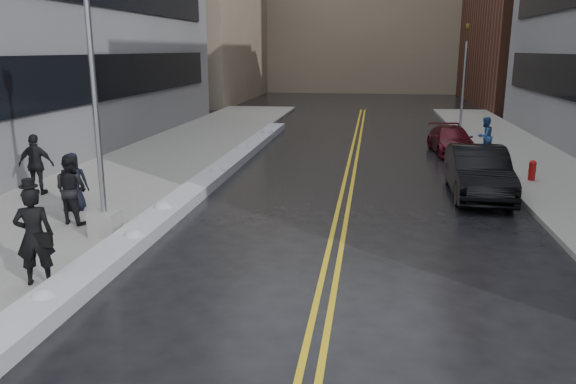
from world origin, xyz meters
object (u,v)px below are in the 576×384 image
at_px(pedestrian_fedora, 34,236).
at_px(pedestrian_b, 71,189).
at_px(pedestrian_east, 485,136).
at_px(car_black, 478,172).
at_px(lamppost, 98,141).
at_px(car_maroon, 451,140).
at_px(pedestrian_c, 73,182).
at_px(pedestrian_d, 36,165).
at_px(fire_hydrant, 532,169).
at_px(traffic_signal, 464,72).

distance_m(pedestrian_fedora, pedestrian_b, 4.12).
bearing_deg(pedestrian_east, car_black, 37.50).
bearing_deg(pedestrian_east, lamppost, 7.35).
xyz_separation_m(pedestrian_fedora, pedestrian_east, (11.40, 15.91, -0.15)).
bearing_deg(car_black, pedestrian_b, -154.43).
bearing_deg(pedestrian_east, car_maroon, -82.49).
relative_size(pedestrian_fedora, pedestrian_east, 1.17).
height_order(pedestrian_c, car_maroon, pedestrian_c).
height_order(pedestrian_b, pedestrian_east, pedestrian_b).
xyz_separation_m(car_black, car_maroon, (0.17, 7.98, -0.20)).
bearing_deg(car_black, pedestrian_d, -169.03).
xyz_separation_m(pedestrian_fedora, pedestrian_d, (-4.10, 6.60, -0.02)).
distance_m(lamppost, car_black, 11.82).
xyz_separation_m(fire_hydrant, car_maroon, (-2.06, 5.93, 0.07)).
bearing_deg(pedestrian_b, pedestrian_d, -31.23).
xyz_separation_m(fire_hydrant, pedestrian_b, (-13.59, -7.22, 0.54)).
distance_m(traffic_signal, pedestrian_east, 9.51).
bearing_deg(lamppost, pedestrian_d, 138.79).
bearing_deg(fire_hydrant, pedestrian_b, -152.02).
bearing_deg(pedestrian_b, traffic_signal, -107.76).
bearing_deg(pedestrian_b, lamppost, 162.75).
bearing_deg(pedestrian_fedora, traffic_signal, -137.03).
bearing_deg(pedestrian_c, pedestrian_east, -161.04).
height_order(pedestrian_east, car_black, pedestrian_east).
bearing_deg(pedestrian_c, traffic_signal, -144.43).
distance_m(pedestrian_d, car_black, 14.28).
relative_size(traffic_signal, pedestrian_d, 3.07).
relative_size(fire_hydrant, pedestrian_fedora, 0.37).
xyz_separation_m(fire_hydrant, pedestrian_east, (-0.80, 4.81, 0.45)).
relative_size(fire_hydrant, pedestrian_c, 0.43).
distance_m(pedestrian_b, pedestrian_east, 17.56).
distance_m(pedestrian_b, car_black, 12.49).
relative_size(pedestrian_b, car_black, 0.38).
distance_m(lamppost, pedestrian_fedora, 3.40).
relative_size(fire_hydrant, pedestrian_east, 0.43).
relative_size(lamppost, pedestrian_d, 3.90).
bearing_deg(pedestrian_c, fire_hydrant, -176.97).
height_order(traffic_signal, pedestrian_c, traffic_signal).
xyz_separation_m(lamppost, traffic_signal, (11.80, 22.00, 0.87)).
bearing_deg(pedestrian_d, pedestrian_east, -154.09).
bearing_deg(fire_hydrant, pedestrian_fedora, -137.71).
distance_m(lamppost, car_maroon, 17.40).
height_order(pedestrian_b, pedestrian_c, pedestrian_b).
distance_m(fire_hydrant, pedestrian_east, 4.89).
height_order(pedestrian_b, car_maroon, pedestrian_b).
relative_size(pedestrian_d, pedestrian_east, 1.15).
bearing_deg(pedestrian_east, fire_hydrant, 58.72).
height_order(traffic_signal, pedestrian_d, traffic_signal).
bearing_deg(pedestrian_d, car_maroon, -148.85).
bearing_deg(fire_hydrant, car_maroon, 109.14).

